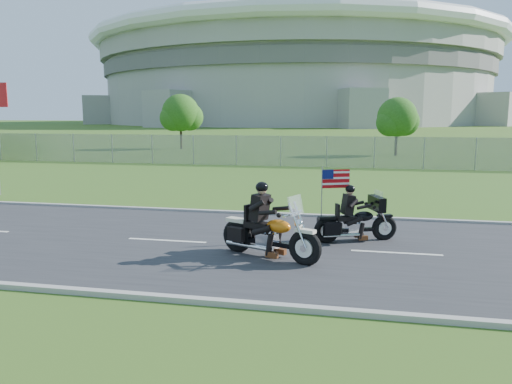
# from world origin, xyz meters

# --- Properties ---
(ground) EXTENTS (420.00, 420.00, 0.00)m
(ground) POSITION_xyz_m (0.00, 0.00, 0.00)
(ground) COLOR #29571B
(ground) RESTS_ON ground
(road) EXTENTS (120.00, 8.00, 0.04)m
(road) POSITION_xyz_m (0.00, 0.00, 0.02)
(road) COLOR #28282B
(road) RESTS_ON ground
(curb_north) EXTENTS (120.00, 0.18, 0.12)m
(curb_north) POSITION_xyz_m (0.00, 4.05, 0.05)
(curb_north) COLOR #9E9B93
(curb_north) RESTS_ON ground
(curb_south) EXTENTS (120.00, 0.18, 0.12)m
(curb_south) POSITION_xyz_m (0.00, -4.05, 0.05)
(curb_south) COLOR #9E9B93
(curb_south) RESTS_ON ground
(fence) EXTENTS (60.00, 0.03, 2.00)m
(fence) POSITION_xyz_m (-5.00, 20.00, 1.00)
(fence) COLOR gray
(fence) RESTS_ON ground
(stadium) EXTENTS (140.40, 140.40, 29.20)m
(stadium) POSITION_xyz_m (-20.00, 170.00, 15.58)
(stadium) COLOR #A3A099
(stadium) RESTS_ON ground
(tree_fence_near) EXTENTS (3.52, 3.28, 4.75)m
(tree_fence_near) POSITION_xyz_m (6.04, 30.04, 2.97)
(tree_fence_near) COLOR #382316
(tree_fence_near) RESTS_ON ground
(tree_fence_mid) EXTENTS (3.96, 3.69, 5.30)m
(tree_fence_mid) POSITION_xyz_m (-13.95, 34.04, 3.30)
(tree_fence_mid) COLOR #382316
(tree_fence_mid) RESTS_ON ground
(motorcycle_lead) EXTENTS (2.62, 1.39, 1.87)m
(motorcycle_lead) POSITION_xyz_m (0.96, -0.98, 0.59)
(motorcycle_lead) COLOR black
(motorcycle_lead) RESTS_ON ground
(motorcycle_follow) EXTENTS (2.24, 1.20, 1.96)m
(motorcycle_follow) POSITION_xyz_m (2.99, 1.00, 0.54)
(motorcycle_follow) COLOR black
(motorcycle_follow) RESTS_ON ground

